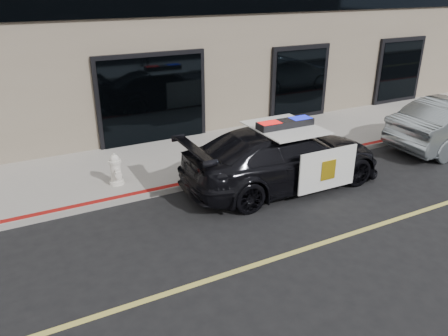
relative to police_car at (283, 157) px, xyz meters
name	(u,v)px	position (x,y,z in m)	size (l,w,h in m)	color
ground	(322,244)	(-0.86, -2.64, -0.77)	(120.00, 120.00, 0.00)	black
sidewalk_n	(207,154)	(-0.86, 2.61, -0.69)	(60.00, 3.50, 0.15)	gray
police_car	(283,157)	(0.00, 0.00, 0.00)	(2.44, 5.27, 1.71)	black
fire_hydrant	(116,170)	(-3.80, 1.67, -0.25)	(0.36, 0.50, 0.80)	white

